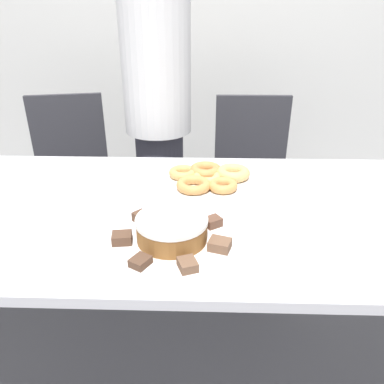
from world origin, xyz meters
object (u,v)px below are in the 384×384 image
at_px(office_chair_left, 73,186).
at_px(frosted_cake, 172,229).
at_px(person_standing, 158,119).
at_px(plate_cake, 172,241).
at_px(office_chair_right, 251,189).
at_px(plate_donuts, 207,182).

height_order(office_chair_left, frosted_cake, office_chair_left).
xyz_separation_m(person_standing, plate_cake, (0.14, -0.91, -0.09)).
relative_size(office_chair_left, frosted_cake, 4.64).
relative_size(person_standing, office_chair_right, 1.75).
bearing_deg(plate_donuts, office_chair_right, 67.31).
bearing_deg(frosted_cake, office_chair_left, 122.82).
distance_m(plate_donuts, frosted_cake, 0.40).
distance_m(person_standing, office_chair_left, 0.64).
xyz_separation_m(plate_donuts, frosted_cake, (-0.10, -0.38, 0.04)).
bearing_deg(office_chair_left, plate_cake, -69.77).
relative_size(office_chair_right, plate_cake, 2.60).
bearing_deg(plate_donuts, person_standing, 113.82).
distance_m(office_chair_right, frosted_cake, 1.10).
bearing_deg(frosted_cake, person_standing, 98.50).
bearing_deg(plate_donuts, office_chair_left, 140.66).
xyz_separation_m(office_chair_right, plate_donuts, (-0.25, -0.60, 0.31)).
bearing_deg(plate_donuts, frosted_cake, -104.17).
relative_size(plate_donuts, frosted_cake, 1.73).
xyz_separation_m(office_chair_right, frosted_cake, (-0.35, -0.98, 0.35)).
bearing_deg(person_standing, plate_donuts, -66.18).
distance_m(office_chair_left, plate_cake, 1.21).
bearing_deg(person_standing, plate_cake, -81.50).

